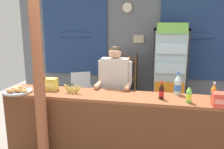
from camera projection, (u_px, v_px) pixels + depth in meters
ground_plane at (116, 135)px, 4.16m from camera, size 7.43×7.43×0.00m
back_wall_curtained at (131, 43)px, 5.52m from camera, size 5.49×0.22×2.79m
stall_counter at (112, 124)px, 3.19m from camera, size 3.04×0.52×0.97m
timber_post at (39, 78)px, 2.98m from camera, size 0.17×0.14×2.59m
drink_fridge at (170, 65)px, 4.94m from camera, size 0.70×0.70×1.91m
bottle_shelf_rack at (126, 79)px, 5.41m from camera, size 0.48×0.28×1.24m
plastic_lawn_chair at (82, 90)px, 5.11m from camera, size 0.59×0.59×0.86m
shopkeeper at (115, 84)px, 3.67m from camera, size 0.53×0.42×1.57m
soda_bottle_water at (178, 85)px, 3.20m from camera, size 0.09×0.09×0.32m
soda_bottle_orange_soda at (214, 93)px, 2.97m from camera, size 0.07×0.07×0.24m
soda_bottle_lime_soda at (189, 95)px, 2.89m from camera, size 0.07×0.07×0.23m
soda_bottle_cola at (161, 91)px, 3.02m from camera, size 0.07×0.07×0.24m
snack_box_crackers at (223, 100)px, 2.75m from camera, size 0.23×0.16×0.16m
snack_box_instant_noodle at (51, 84)px, 3.43m from camera, size 0.19×0.13×0.17m
pastry_tray at (18, 91)px, 3.32m from camera, size 0.40×0.40×0.07m
banana_bunch at (73, 89)px, 3.27m from camera, size 0.28×0.06×0.16m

